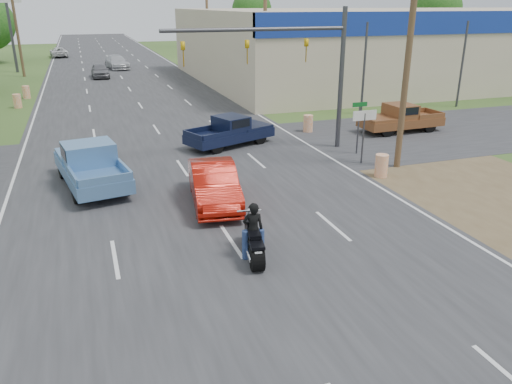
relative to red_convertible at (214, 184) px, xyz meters
name	(u,v)px	position (x,y,z in m)	size (l,w,h in m)	color
main_road	(129,89)	(-0.32, 28.66, -0.76)	(15.00, 180.00, 0.02)	#2D2D30
cross_road	(174,156)	(-0.32, 6.66, -0.76)	(120.00, 10.00, 0.02)	#2D2D30
dirt_verge	(468,183)	(10.68, -1.34, -0.76)	(8.00, 18.00, 0.01)	brown
big_box_store	(436,42)	(31.68, 28.59, 2.54)	(50.00, 28.10, 6.60)	#B7A88C
utility_pole_1	(409,48)	(9.18, 1.66, 4.55)	(2.00, 0.28, 10.00)	#4C3823
utility_pole_2	(265,29)	(9.18, 19.66, 4.55)	(2.00, 0.28, 10.00)	#4C3823
utility_pole_3	(207,22)	(9.18, 37.66, 4.55)	(2.00, 0.28, 10.00)	#4C3823
utility_pole_6	(16,23)	(-9.82, 40.66, 4.55)	(2.00, 0.28, 10.00)	#4C3823
tree_3	(437,9)	(54.68, 58.66, 5.43)	(8.40, 8.40, 10.40)	#422D19
tree_5	(252,10)	(29.68, 83.66, 5.12)	(7.98, 7.98, 9.88)	#422D19
barrel_0	(381,166)	(7.68, 0.66, -0.27)	(0.56, 0.56, 1.00)	orange
barrel_1	(308,124)	(8.08, 9.16, -0.27)	(0.56, 0.56, 1.00)	orange
barrel_2	(17,101)	(-8.82, 22.66, -0.27)	(0.56, 0.56, 1.00)	orange
barrel_3	(26,92)	(-8.52, 26.66, -0.27)	(0.56, 0.56, 1.00)	orange
pole_sign_left_far	(6,3)	(-10.82, 44.66, 6.40)	(3.00, 0.35, 9.20)	#3F3F44
lane_sign	(364,124)	(7.88, 2.66, 1.13)	(1.20, 0.08, 2.52)	#3F3F44
street_name_sign	(359,122)	(8.48, 4.16, 0.84)	(0.80, 0.08, 2.61)	#3F3F44
signal_mast	(293,55)	(5.51, 5.66, 4.03)	(9.12, 0.40, 7.00)	#3F3F44
red_convertible	(214,184)	(0.00, 0.00, 0.00)	(1.63, 4.67, 1.54)	#9A1107
motorcycle	(254,243)	(-0.02, -4.67, -0.22)	(0.87, 2.43, 1.23)	black
rider	(253,233)	(-0.01, -4.60, 0.07)	(0.61, 0.40, 1.68)	black
blue_pickup	(90,164)	(-4.31, 3.66, 0.16)	(3.02, 5.80, 1.83)	black
navy_pickup	(231,131)	(2.97, 7.76, 0.03)	(5.11, 3.44, 1.58)	black
brown_pickup	(399,118)	(13.17, 7.47, 0.06)	(5.00, 2.07, 1.64)	black
distant_car_grey	(100,71)	(-2.34, 37.10, -0.06)	(1.67, 4.14, 1.41)	slate
distant_car_silver	(117,62)	(-0.11, 44.18, -0.03)	(2.08, 5.10, 1.48)	silver
distant_car_white	(59,52)	(-6.82, 60.90, -0.10)	(2.21, 4.79, 1.33)	silver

